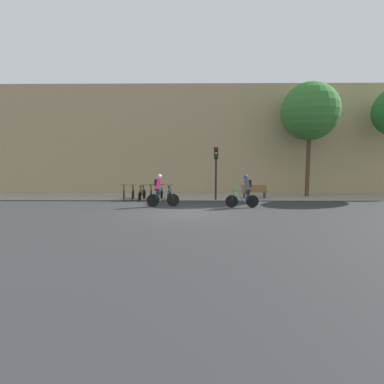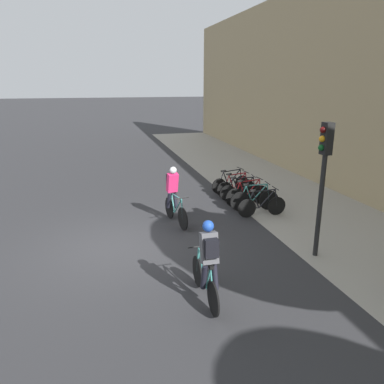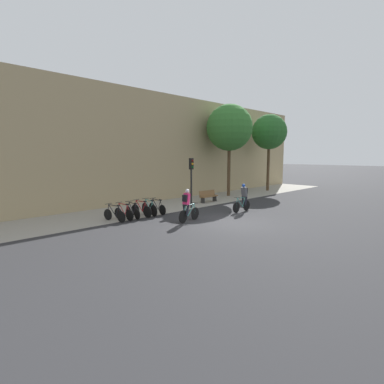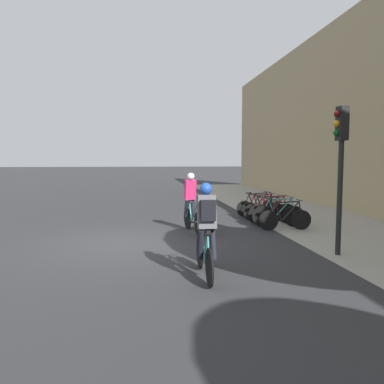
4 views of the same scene
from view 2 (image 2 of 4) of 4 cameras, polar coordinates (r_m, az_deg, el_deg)
name	(u,v)px [view 2 (image 2 of 4)]	position (r m, az deg, el deg)	size (l,w,h in m)	color
ground	(116,247)	(10.35, -11.55, -8.28)	(200.00, 200.00, 0.00)	#2B2B2D
kerb_strip	(335,224)	(12.57, 20.90, -4.53)	(44.00, 4.50, 0.01)	gray
cyclist_pink	(173,193)	(11.64, -2.85, -0.18)	(1.78, 0.54, 1.79)	black
cyclist_grey	(208,261)	(7.36, 2.42, -10.47)	(1.79, 0.46, 1.78)	black
parked_bike_0	(230,183)	(15.07, 5.86, 1.43)	(0.50, 1.66, 0.94)	black
parked_bike_1	(236,186)	(14.55, 6.68, 0.84)	(0.46, 1.59, 0.95)	black
parked_bike_2	(241,191)	(14.03, 7.54, 0.20)	(0.46, 1.64, 0.94)	black
parked_bike_3	(248,194)	(13.50, 8.49, -0.37)	(0.46, 1.74, 0.97)	black
parked_bike_4	(255,199)	(12.99, 9.51, -1.08)	(0.46, 1.70, 0.98)	black
parked_bike_5	(262,205)	(12.49, 10.60, -1.96)	(0.46, 1.68, 0.95)	black
traffic_light_pole	(324,166)	(9.49, 19.41, 3.80)	(0.26, 0.30, 3.37)	black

